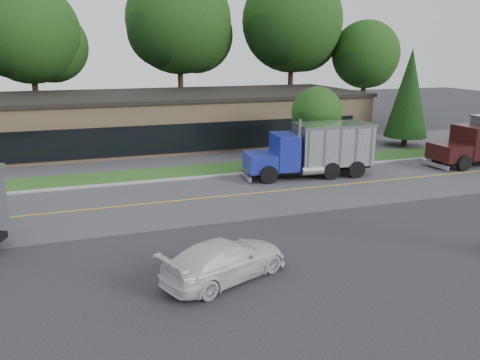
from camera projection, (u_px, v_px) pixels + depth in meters
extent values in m
plane|color=#39393E|center=(258.00, 269.00, 17.47)|extent=(140.00, 140.00, 0.00)
cube|color=#545459|center=(201.00, 199.00, 25.70)|extent=(60.00, 8.00, 0.02)
cube|color=gold|center=(201.00, 199.00, 25.70)|extent=(60.00, 0.12, 0.01)
cube|color=#9E9E99|center=(185.00, 179.00, 29.54)|extent=(60.00, 0.30, 0.12)
cube|color=#275C1F|center=(180.00, 173.00, 31.19)|extent=(60.00, 3.40, 0.03)
cube|color=#545459|center=(167.00, 157.00, 35.77)|extent=(60.00, 7.00, 0.02)
cube|color=tan|center=(177.00, 119.00, 41.32)|extent=(32.00, 12.00, 4.00)
cylinder|color=#382619|center=(38.00, 108.00, 44.88)|extent=(0.56, 0.56, 5.06)
sphere|color=#17350E|center=(29.00, 33.00, 43.04)|extent=(9.26, 9.26, 9.26)
sphere|color=#17350E|center=(51.00, 46.00, 44.93)|extent=(6.94, 6.94, 6.94)
sphere|color=black|center=(12.00, 43.00, 42.04)|extent=(6.36, 6.36, 6.36)
cylinder|color=#382619|center=(181.00, 99.00, 49.00)|extent=(0.56, 0.56, 5.78)
sphere|color=#17350E|center=(179.00, 21.00, 46.90)|extent=(10.57, 10.57, 10.57)
sphere|color=#17350E|center=(195.00, 35.00, 49.06)|extent=(7.93, 7.93, 7.93)
sphere|color=black|center=(164.00, 30.00, 45.76)|extent=(7.27, 7.27, 7.27)
cylinder|color=#382619|center=(290.00, 97.00, 51.70)|extent=(0.56, 0.56, 5.82)
sphere|color=#17350E|center=(292.00, 21.00, 49.58)|extent=(10.64, 10.64, 10.64)
sphere|color=#17350E|center=(303.00, 35.00, 51.75)|extent=(7.98, 7.98, 7.98)
sphere|color=black|center=(281.00, 31.00, 48.43)|extent=(7.31, 7.31, 7.31)
cylinder|color=#382619|center=(362.00, 104.00, 52.52)|extent=(0.56, 0.56, 4.00)
sphere|color=#17350E|center=(366.00, 54.00, 51.07)|extent=(7.31, 7.31, 7.31)
sphere|color=#17350E|center=(371.00, 63.00, 52.56)|extent=(5.48, 5.48, 5.48)
sphere|color=black|center=(360.00, 61.00, 50.28)|extent=(5.03, 5.03, 5.03)
cylinder|color=#382619|center=(404.00, 140.00, 39.83)|extent=(0.44, 0.44, 1.00)
cone|color=black|center=(409.00, 93.00, 38.77)|extent=(3.56, 3.56, 7.27)
cylinder|color=#382619|center=(315.00, 149.00, 33.94)|extent=(0.56, 0.56, 1.96)
sphere|color=#17350E|center=(317.00, 112.00, 33.22)|extent=(3.59, 3.59, 3.59)
sphere|color=#17350E|center=(322.00, 117.00, 33.96)|extent=(2.69, 2.69, 2.69)
sphere|color=black|center=(312.00, 118.00, 32.84)|extent=(2.47, 2.47, 2.47)
cube|color=black|center=(312.00, 167.00, 30.24)|extent=(7.91, 1.68, 0.28)
cube|color=navy|center=(261.00, 162.00, 29.34)|extent=(2.07, 2.45, 1.10)
cube|color=navy|center=(285.00, 151.00, 29.52)|extent=(1.57, 2.51, 2.20)
cube|color=black|center=(276.00, 145.00, 29.28)|extent=(0.24, 2.10, 0.90)
cube|color=silver|center=(332.00, 144.00, 30.15)|extent=(4.89, 2.90, 2.50)
cube|color=silver|center=(334.00, 124.00, 29.80)|extent=(5.06, 3.06, 0.12)
cylinder|color=black|center=(259.00, 166.00, 30.60)|extent=(1.13, 0.44, 1.10)
cylinder|color=black|center=(269.00, 175.00, 28.45)|extent=(1.13, 0.44, 1.10)
cylinder|color=black|center=(329.00, 162.00, 31.70)|extent=(1.13, 0.44, 1.10)
cylinder|color=black|center=(344.00, 170.00, 29.54)|extent=(1.13, 0.44, 1.10)
cube|color=black|center=(450.00, 152.00, 32.26)|extent=(2.27, 2.38, 1.10)
cube|color=black|center=(471.00, 141.00, 32.70)|extent=(1.68, 2.46, 2.20)
cube|color=black|center=(464.00, 136.00, 32.36)|extent=(0.14, 2.10, 0.90)
cylinder|color=black|center=(439.00, 156.00, 33.51)|extent=(1.11, 0.39, 1.10)
cylinder|color=black|center=(464.00, 163.00, 31.44)|extent=(1.11, 0.39, 1.10)
imported|color=silver|center=(225.00, 260.00, 16.61)|extent=(5.27, 3.74, 1.42)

